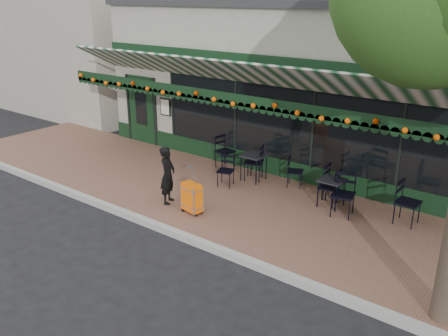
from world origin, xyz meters
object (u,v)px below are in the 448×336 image
Objects in this scene: cafe_table_b at (254,157)px; chair_a_left at (328,187)px; chair_b_front at (226,171)px; chair_solo at (225,152)px; woman at (168,175)px; suitcase at (192,198)px; cafe_table_a at (332,182)px; chair_b_left at (254,162)px; chair_b_right at (295,172)px; chair_a_front at (343,195)px; chair_a_right at (334,182)px; chair_a_extra at (408,203)px.

chair_a_left reaches higher than cafe_table_b.
chair_b_front is (-0.36, -0.76, -0.24)m from cafe_table_b.
chair_solo reaches higher than cafe_table_b.
woman is 1.27× the size of suitcase.
chair_a_left is 0.93× the size of chair_solo.
cafe_table_a is 0.70× the size of chair_b_left.
chair_solo is (-1.21, 0.35, -0.18)m from cafe_table_b.
suitcase is 3.10m from chair_solo.
chair_b_left is at bearing 172.02° from cafe_table_a.
woman is 1.50× the size of chair_solo.
chair_b_right is at bearing 18.36° from chair_b_front.
chair_b_front is (-0.36, 1.75, 0.03)m from suitcase.
chair_a_front is at bearing -86.73° from woman.
cafe_table_b is (-2.36, 0.30, 0.04)m from cafe_table_a.
chair_b_right is (-1.16, 0.52, -0.03)m from chair_a_left.
chair_a_front reaches higher than chair_b_right.
chair_a_left is at bearing 179.23° from chair_a_right.
chair_a_left is at bearing 96.56° from chair_a_extra.
chair_a_left reaches higher than chair_b_front.
cafe_table_a is 0.69× the size of chair_a_extra.
cafe_table_a is at bearing 133.64° from chair_a_front.
cafe_table_b is at bearing 12.79° from chair_b_left.
chair_a_extra is at bearing -102.31° from chair_a_right.
chair_a_left is at bearing -78.40° from woman.
cafe_table_a is at bearing 98.61° from chair_a_extra.
chair_b_left is 1.03× the size of chair_solo.
chair_b_front is at bearing 104.41° from chair_b_right.
cafe_table_a is at bearing -135.57° from chair_b_right.
suitcase is 1.54× the size of cafe_table_b.
woman is at bearing -162.60° from chair_solo.
chair_a_front is 1.23× the size of chair_b_front.
woman is 1.75× the size of chair_b_front.
chair_a_extra is at bearing 83.76° from chair_a_left.
chair_a_right is at bearing -84.43° from chair_solo.
chair_a_right is (2.23, 0.12, -0.21)m from cafe_table_b.
cafe_table_b is 0.74× the size of chair_b_left.
chair_b_right is 0.86× the size of chair_solo.
chair_b_left is 1.22m from chair_solo.
suitcase reaches higher than chair_a_extra.
chair_b_right is (1.12, 0.24, -0.08)m from chair_b_left.
cafe_table_b is 0.88m from chair_b_front.
cafe_table_b is 0.82× the size of chair_a_right.
chair_a_extra is at bearing 5.71° from cafe_table_a.
woman is 2.59m from chair_b_left.
cafe_table_b is 1.15m from chair_b_right.
chair_a_extra is at bearing 8.80° from chair_a_front.
woman is 1.45× the size of chair_b_left.
chair_a_right is 1.10× the size of chair_b_front.
chair_b_left is 0.87m from chair_b_front.
suitcase is at bearing -136.91° from cafe_table_a.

